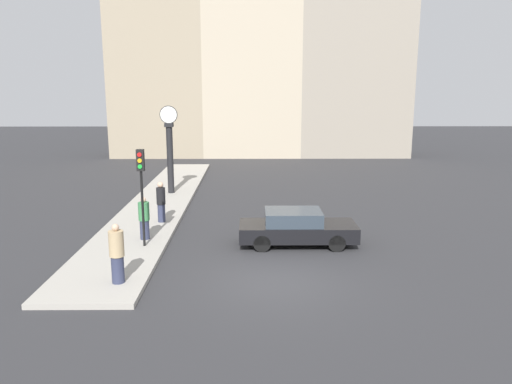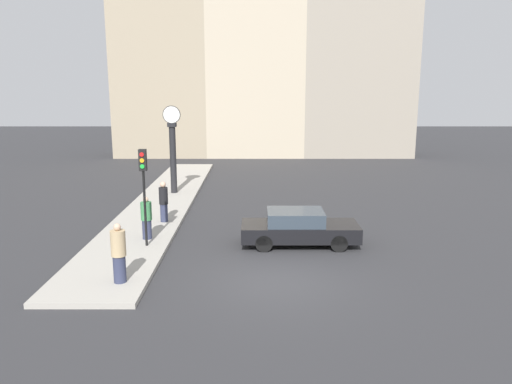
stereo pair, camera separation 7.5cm
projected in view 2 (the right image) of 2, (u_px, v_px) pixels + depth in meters
name	position (u px, v px, depth m)	size (l,w,h in m)	color
ground_plane	(275.00, 281.00, 15.24)	(120.00, 120.00, 0.00)	#2D2D30
sidewalk_corner	(160.00, 203.00, 25.13)	(2.97, 24.30, 0.16)	#A39E93
building_row	(255.00, 57.00, 41.59)	(24.75, 5.00, 17.67)	gray
sedan_car	(296.00, 228.00, 18.56)	(4.34, 1.75, 1.32)	black
traffic_light_near	(141.00, 177.00, 17.57)	(0.26, 0.24, 3.52)	black
street_clock	(170.00, 151.00, 26.64)	(0.94, 0.44, 4.67)	black
pedestrian_green_hoodie	(144.00, 218.00, 18.74)	(0.41, 0.41, 1.63)	#2D334C
pedestrian_black_jacket	(161.00, 202.00, 21.13)	(0.37, 0.37, 1.73)	#2D334C
pedestrian_tan_coat	(116.00, 254.00, 14.54)	(0.43, 0.43, 1.79)	#2D334C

